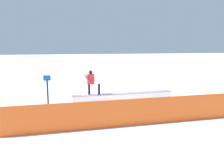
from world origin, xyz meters
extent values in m
plane|color=white|center=(0.00, 0.00, 0.00)|extent=(120.00, 120.00, 0.00)
cube|color=white|center=(0.00, 0.00, 0.27)|extent=(6.05, 0.78, 0.54)
cube|color=black|center=(0.00, 0.00, 0.13)|extent=(6.06, 0.79, 0.13)
cube|color=gray|center=(0.00, 0.00, 0.56)|extent=(6.06, 0.84, 0.04)
cube|color=silver|center=(1.74, 0.11, 0.59)|extent=(1.45, 0.35, 0.01)
cylinder|color=black|center=(2.02, 0.12, 0.89)|extent=(0.15, 0.15, 0.59)
cylinder|color=black|center=(1.45, 0.10, 0.89)|extent=(0.15, 0.15, 0.59)
cube|color=#EA3434|center=(1.92, 0.12, 1.48)|extent=(0.41, 0.26, 0.58)
sphere|color=black|center=(1.92, 0.12, 1.88)|extent=(0.22, 0.22, 0.22)
cylinder|color=#EA3434|center=(2.10, 0.29, 1.51)|extent=(0.38, 0.11, 0.51)
cylinder|color=#EA3434|center=(1.83, -0.05, 1.51)|extent=(0.13, 0.10, 0.55)
cube|color=orange|center=(0.00, 3.85, 0.59)|extent=(12.28, 0.83, 1.18)
cylinder|color=#262628|center=(4.33, -0.06, 0.72)|extent=(0.10, 0.10, 1.44)
cube|color=blue|center=(4.33, -0.06, 1.59)|extent=(0.40, 0.04, 0.30)
camera|label=1|loc=(3.03, 12.97, 3.50)|focal=36.90mm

